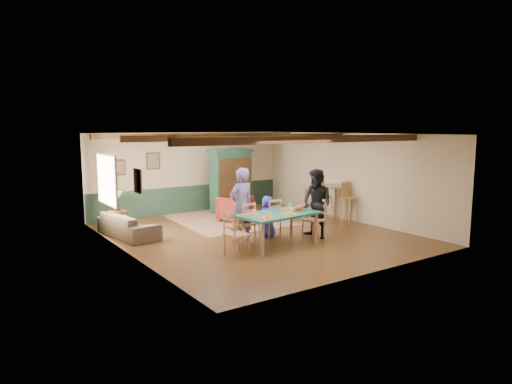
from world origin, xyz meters
TOP-DOWN VIEW (x-y plane):
  - floor at (0.00, 0.00)m, footprint 8.00×8.00m
  - wall_back at (0.00, 4.00)m, footprint 7.00×0.02m
  - wall_left at (-3.50, 0.00)m, footprint 0.02×8.00m
  - wall_right at (3.50, 0.00)m, footprint 0.02×8.00m
  - ceiling at (0.00, 0.00)m, footprint 7.00×8.00m
  - wainscot_back at (0.00, 3.98)m, footprint 6.95×0.03m
  - ceiling_beam_front at (0.00, -2.30)m, footprint 6.95×0.16m
  - ceiling_beam_mid at (0.00, 0.40)m, footprint 6.95×0.16m
  - ceiling_beam_back at (0.00, 3.00)m, footprint 6.95×0.16m
  - window_left at (-3.47, 1.70)m, footprint 0.06×1.60m
  - picture_left_wall at (-3.47, -0.60)m, footprint 0.04×0.42m
  - picture_back_a at (-1.30, 3.97)m, footprint 0.45×0.04m
  - picture_back_b at (-2.40, 3.97)m, footprint 0.38×0.04m
  - dining_table at (-0.29, -1.34)m, footprint 2.07×1.29m
  - dining_chair_far_left at (-0.81, -0.60)m, footprint 0.51×0.53m
  - dining_chair_far_right at (0.06, -0.51)m, footprint 0.51×0.53m
  - dining_chair_end_left at (-1.55, -1.47)m, footprint 0.53×0.51m
  - dining_chair_end_right at (0.96, -1.22)m, footprint 0.53×0.51m
  - person_man at (-0.82, -0.51)m, footprint 0.73×0.52m
  - person_woman at (1.07, -1.21)m, footprint 0.77×0.94m
  - person_child at (0.06, -0.43)m, footprint 0.57×0.40m
  - cat at (0.32, -1.39)m, footprint 0.41×0.19m
  - place_setting_near_left at (-0.86, -1.67)m, footprint 0.47×0.37m
  - place_setting_near_center at (-0.16, -1.60)m, footprint 0.47×0.37m
  - place_setting_far_left at (-0.92, -1.13)m, footprint 0.47×0.37m
  - place_setting_far_right at (0.28, -1.01)m, footprint 0.47×0.37m
  - area_rug at (0.41, 2.13)m, footprint 3.39×3.94m
  - armoire at (1.14, 3.22)m, footprint 1.55×0.69m
  - armchair at (0.45, 1.85)m, footprint 1.14×1.16m
  - sofa at (-2.94, 1.73)m, footprint 1.10×2.20m
  - end_table at (-2.94, 2.60)m, footprint 0.47×0.47m
  - table_lamp at (-2.94, 2.60)m, footprint 0.31×0.31m
  - counter_table at (2.79, 0.28)m, footprint 1.40×0.93m
  - bar_stool_left at (2.52, 0.11)m, footprint 0.48×0.52m
  - bar_stool_right at (3.23, -0.29)m, footprint 0.45×0.49m

SIDE VIEW (x-z plane):
  - floor at x=0.00m, z-range 0.00..0.00m
  - area_rug at x=0.41m, z-range 0.00..0.01m
  - end_table at x=-2.94m, z-range 0.00..0.57m
  - sofa at x=-2.94m, z-range 0.00..0.62m
  - armchair at x=0.45m, z-range 0.00..0.80m
  - dining_table at x=-0.29m, z-range 0.00..0.82m
  - wainscot_back at x=0.00m, z-range 0.00..0.90m
  - dining_chair_far_left at x=-0.81m, z-range 0.00..1.04m
  - dining_chair_far_right at x=0.06m, z-range 0.00..1.04m
  - dining_chair_end_left at x=-1.55m, z-range 0.00..1.04m
  - dining_chair_end_right at x=0.96m, z-range 0.00..1.04m
  - counter_table at x=2.79m, z-range 0.00..1.10m
  - person_child at x=0.06m, z-range 0.00..1.10m
  - bar_stool_right at x=3.23m, z-range 0.00..1.22m
  - bar_stool_left at x=2.52m, z-range 0.00..1.28m
  - table_lamp at x=-2.94m, z-range 0.57..1.10m
  - place_setting_near_left at x=-0.86m, z-range 0.82..0.93m
  - place_setting_near_center at x=-0.16m, z-range 0.82..0.93m
  - place_setting_far_left at x=-0.92m, z-range 0.82..0.93m
  - place_setting_far_right at x=0.28m, z-range 0.82..0.93m
  - person_woman at x=1.07m, z-range 0.00..1.81m
  - cat at x=0.32m, z-range 0.82..1.02m
  - person_man at x=-0.82m, z-range 0.00..1.89m
  - armoire at x=1.14m, z-range 0.00..2.15m
  - wall_back at x=0.00m, z-range 0.00..2.70m
  - wall_left at x=-3.50m, z-range 0.00..2.70m
  - wall_right at x=3.50m, z-range 0.00..2.70m
  - window_left at x=-3.47m, z-range 0.90..2.20m
  - picture_back_b at x=-2.40m, z-range 1.41..1.89m
  - picture_left_wall at x=-3.47m, z-range 1.49..2.01m
  - picture_back_a at x=-1.30m, z-range 1.52..2.08m
  - ceiling_beam_front at x=0.00m, z-range 2.53..2.69m
  - ceiling_beam_mid at x=0.00m, z-range 2.53..2.69m
  - ceiling_beam_back at x=0.00m, z-range 2.53..2.69m
  - ceiling at x=0.00m, z-range 2.69..2.71m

